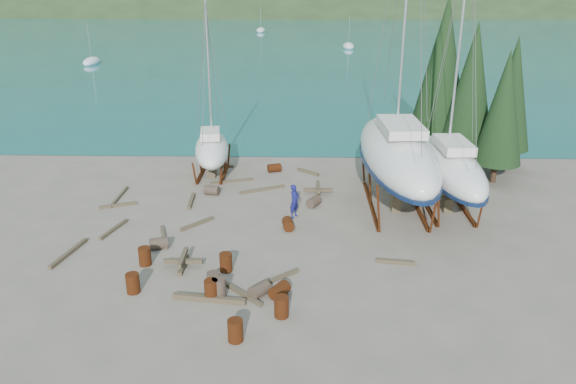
{
  "coord_description": "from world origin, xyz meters",
  "views": [
    {
      "loc": [
        1.4,
        -24.68,
        12.72
      ],
      "look_at": [
        0.77,
        3.0,
        1.91
      ],
      "focal_mm": 35.0,
      "sensor_mm": 36.0,
      "label": 1
    }
  ],
  "objects_px": {
    "large_sailboat_far": "(449,166)",
    "small_sailboat_shore": "(212,149)",
    "large_sailboat_near": "(397,153)",
    "worker": "(294,201)"
  },
  "relations": [
    {
      "from": "small_sailboat_shore",
      "to": "worker",
      "type": "relative_size",
      "value": 5.88
    },
    {
      "from": "small_sailboat_shore",
      "to": "worker",
      "type": "bearing_deg",
      "value": -58.86
    },
    {
      "from": "large_sailboat_far",
      "to": "small_sailboat_shore",
      "type": "height_order",
      "value": "large_sailboat_far"
    },
    {
      "from": "large_sailboat_near",
      "to": "small_sailboat_shore",
      "type": "bearing_deg",
      "value": 152.48
    },
    {
      "from": "large_sailboat_near",
      "to": "worker",
      "type": "distance_m",
      "value": 6.43
    },
    {
      "from": "large_sailboat_near",
      "to": "large_sailboat_far",
      "type": "distance_m",
      "value": 3.02
    },
    {
      "from": "small_sailboat_shore",
      "to": "large_sailboat_near",
      "type": "bearing_deg",
      "value": -32.72
    },
    {
      "from": "small_sailboat_shore",
      "to": "worker",
      "type": "height_order",
      "value": "small_sailboat_shore"
    },
    {
      "from": "large_sailboat_near",
      "to": "small_sailboat_shore",
      "type": "relative_size",
      "value": 1.8
    },
    {
      "from": "large_sailboat_far",
      "to": "small_sailboat_shore",
      "type": "bearing_deg",
      "value": 156.18
    }
  ]
}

